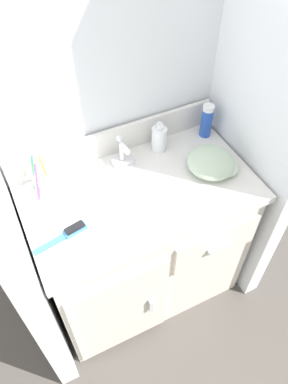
# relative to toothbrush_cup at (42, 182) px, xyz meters

# --- Properties ---
(ground_plane) EXTENTS (6.00, 6.00, 0.00)m
(ground_plane) POSITION_rel_toothbrush_cup_xyz_m (0.34, -0.17, -0.83)
(ground_plane) COLOR #4C4742
(wall_back) EXTENTS (1.10, 0.08, 2.20)m
(wall_back) POSITION_rel_toothbrush_cup_xyz_m (0.34, 0.14, 0.27)
(wall_back) COLOR silver
(wall_back) RESTS_ON ground_plane
(wall_right) EXTENTS (0.08, 0.60, 2.20)m
(wall_right) POSITION_rel_toothbrush_cup_xyz_m (0.85, -0.17, 0.27)
(wall_right) COLOR silver
(wall_right) RESTS_ON ground_plane
(vanity) EXTENTS (0.92, 0.54, 0.78)m
(vanity) POSITION_rel_toothbrush_cup_xyz_m (0.34, -0.17, -0.42)
(vanity) COLOR silver
(vanity) RESTS_ON ground_plane
(backsplash) EXTENTS (0.92, 0.02, 0.12)m
(backsplash) POSITION_rel_toothbrush_cup_xyz_m (0.34, 0.09, 0.01)
(backsplash) COLOR silver
(backsplash) RESTS_ON vanity
(sink_faucet) EXTENTS (0.09, 0.09, 0.14)m
(sink_faucet) POSITION_rel_toothbrush_cup_xyz_m (0.34, 0.01, -0.00)
(sink_faucet) COLOR silver
(sink_faucet) RESTS_ON vanity
(toothbrush_cup) EXTENTS (0.08, 0.09, 0.20)m
(toothbrush_cup) POSITION_rel_toothbrush_cup_xyz_m (0.00, 0.00, 0.00)
(toothbrush_cup) COLOR silver
(toothbrush_cup) RESTS_ON vanity
(soap_dispenser) EXTENTS (0.06, 0.07, 0.14)m
(soap_dispenser) POSITION_rel_toothbrush_cup_xyz_m (0.51, 0.02, 0.01)
(soap_dispenser) COLOR white
(soap_dispenser) RESTS_ON vanity
(shaving_cream_can) EXTENTS (0.05, 0.05, 0.16)m
(shaving_cream_can) POSITION_rel_toothbrush_cup_xyz_m (0.74, 0.01, 0.03)
(shaving_cream_can) COLOR #234CB2
(shaving_cream_can) RESTS_ON vanity
(hairbrush) EXTENTS (0.20, 0.06, 0.03)m
(hairbrush) POSITION_rel_toothbrush_cup_xyz_m (0.01, -0.24, -0.04)
(hairbrush) COLOR teal
(hairbrush) RESTS_ON vanity
(hand_towel) EXTENTS (0.20, 0.20, 0.07)m
(hand_towel) POSITION_rel_toothbrush_cup_xyz_m (0.66, -0.19, -0.02)
(hand_towel) COLOR #A8BCA3
(hand_towel) RESTS_ON vanity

